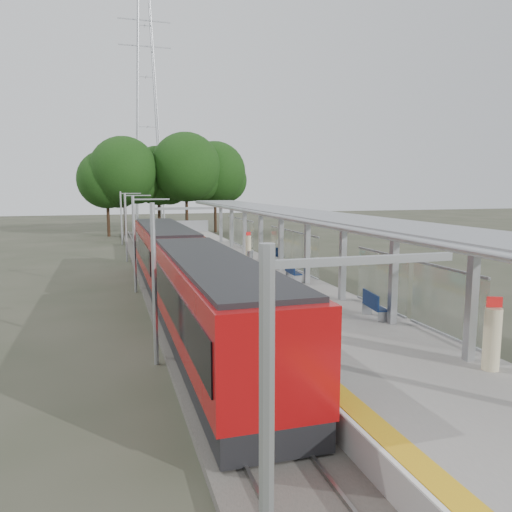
{
  "coord_description": "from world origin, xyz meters",
  "views": [
    {
      "loc": [
        -7.71,
        -9.34,
        5.92
      ],
      "look_at": [
        -0.31,
        15.39,
        2.3
      ],
      "focal_mm": 35.0,
      "sensor_mm": 36.0,
      "label": 1
    }
  ],
  "objects_px": {
    "bench_near": "(373,304)",
    "bench_far": "(273,254)",
    "info_pillar_far": "(248,246)",
    "info_pillar_near": "(492,338)",
    "litter_bin": "(250,257)",
    "bench_mid": "(292,271)",
    "train": "(181,271)"
  },
  "relations": [
    {
      "from": "litter_bin",
      "to": "train",
      "type": "bearing_deg",
      "value": -125.32
    },
    {
      "from": "train",
      "to": "info_pillar_near",
      "type": "bearing_deg",
      "value": -61.64
    },
    {
      "from": "litter_bin",
      "to": "bench_far",
      "type": "bearing_deg",
      "value": 0.25
    },
    {
      "from": "info_pillar_near",
      "to": "bench_far",
      "type": "bearing_deg",
      "value": 111.09
    },
    {
      "from": "info_pillar_near",
      "to": "info_pillar_far",
      "type": "xyz_separation_m",
      "value": [
        -0.31,
        22.97,
        -0.12
      ]
    },
    {
      "from": "train",
      "to": "litter_bin",
      "type": "height_order",
      "value": "train"
    },
    {
      "from": "bench_far",
      "to": "litter_bin",
      "type": "bearing_deg",
      "value": 156.72
    },
    {
      "from": "info_pillar_far",
      "to": "bench_far",
      "type": "bearing_deg",
      "value": -90.04
    },
    {
      "from": "train",
      "to": "info_pillar_near",
      "type": "relative_size",
      "value": 13.7
    },
    {
      "from": "bench_mid",
      "to": "litter_bin",
      "type": "relative_size",
      "value": 1.96
    },
    {
      "from": "bench_mid",
      "to": "info_pillar_near",
      "type": "bearing_deg",
      "value": -84.71
    },
    {
      "from": "litter_bin",
      "to": "bench_near",
      "type": "bearing_deg",
      "value": -87.2
    },
    {
      "from": "info_pillar_near",
      "to": "litter_bin",
      "type": "distance_m",
      "value": 20.02
    },
    {
      "from": "bench_near",
      "to": "bench_mid",
      "type": "bearing_deg",
      "value": 99.63
    },
    {
      "from": "bench_near",
      "to": "info_pillar_far",
      "type": "xyz_separation_m",
      "value": [
        0.05,
        17.35,
        0.23
      ]
    },
    {
      "from": "bench_near",
      "to": "info_pillar_far",
      "type": "height_order",
      "value": "info_pillar_far"
    },
    {
      "from": "bench_mid",
      "to": "bench_far",
      "type": "xyz_separation_m",
      "value": [
        1.18,
        6.57,
        -0.03
      ]
    },
    {
      "from": "train",
      "to": "litter_bin",
      "type": "distance_m",
      "value": 9.57
    },
    {
      "from": "bench_near",
      "to": "bench_mid",
      "type": "xyz_separation_m",
      "value": [
        -0.29,
        7.8,
        0.02
      ]
    },
    {
      "from": "train",
      "to": "bench_mid",
      "type": "xyz_separation_m",
      "value": [
        5.93,
        1.23,
        -0.5
      ]
    },
    {
      "from": "train",
      "to": "bench_near",
      "type": "height_order",
      "value": "train"
    },
    {
      "from": "bench_far",
      "to": "info_pillar_near",
      "type": "xyz_separation_m",
      "value": [
        -0.53,
        -19.99,
        0.35
      ]
    },
    {
      "from": "info_pillar_far",
      "to": "litter_bin",
      "type": "bearing_deg",
      "value": -119.88
    },
    {
      "from": "bench_near",
      "to": "bench_far",
      "type": "bearing_deg",
      "value": 93.93
    },
    {
      "from": "bench_near",
      "to": "litter_bin",
      "type": "relative_size",
      "value": 1.91
    },
    {
      "from": "bench_near",
      "to": "train",
      "type": "bearing_deg",
      "value": 140.92
    },
    {
      "from": "info_pillar_far",
      "to": "litter_bin",
      "type": "relative_size",
      "value": 2.2
    },
    {
      "from": "bench_near",
      "to": "info_pillar_near",
      "type": "xyz_separation_m",
      "value": [
        0.36,
        -5.62,
        0.34
      ]
    },
    {
      "from": "bench_near",
      "to": "info_pillar_near",
      "type": "relative_size",
      "value": 0.75
    },
    {
      "from": "info_pillar_near",
      "to": "train",
      "type": "bearing_deg",
      "value": 140.98
    },
    {
      "from": "train",
      "to": "litter_bin",
      "type": "xyz_separation_m",
      "value": [
        5.52,
        7.79,
        -0.66
      ]
    },
    {
      "from": "bench_far",
      "to": "info_pillar_far",
      "type": "height_order",
      "value": "info_pillar_far"
    }
  ]
}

